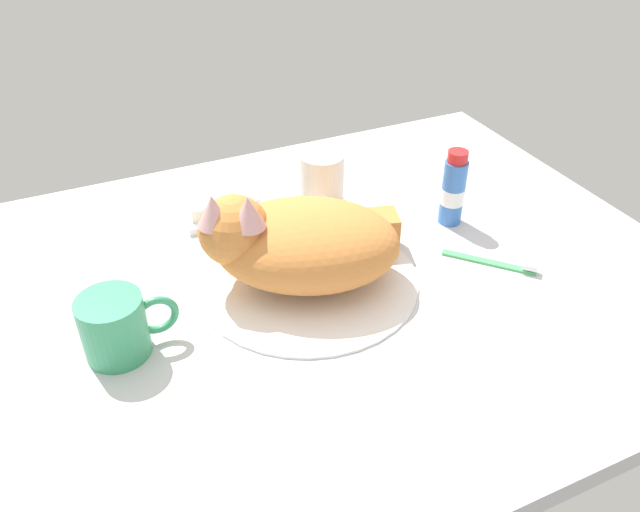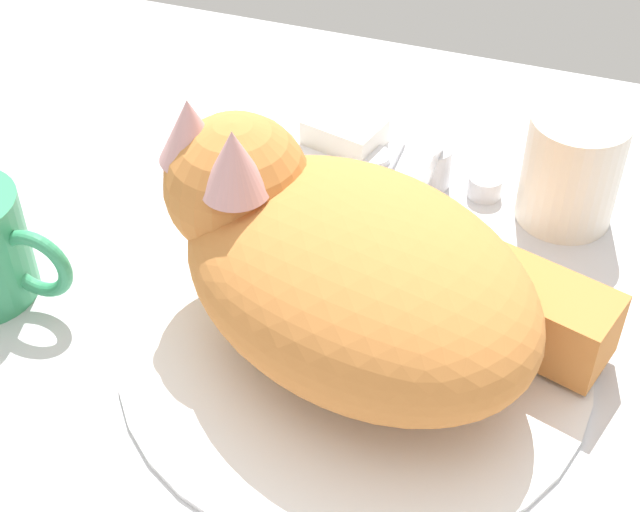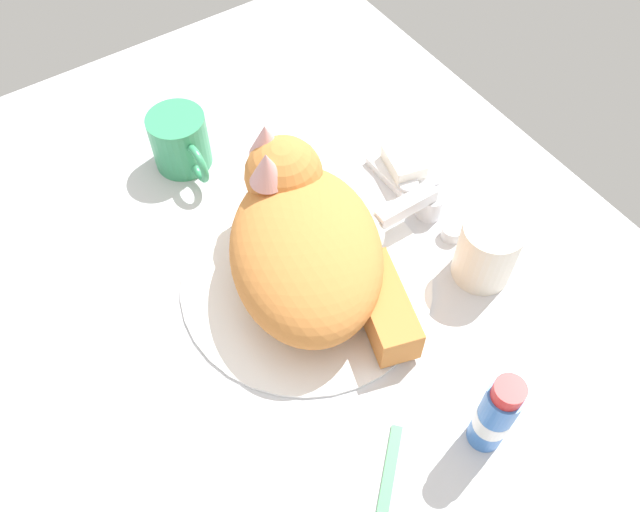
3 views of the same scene
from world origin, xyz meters
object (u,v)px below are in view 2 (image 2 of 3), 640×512
object	(u,v)px
faucet	(425,168)
rinse_cup	(572,169)
soap_bar	(345,132)
cat	(343,262)

from	to	relation	value
faucet	rinse_cup	world-z (taller)	rinse_cup
faucet	soap_bar	bearing A→B (deg)	158.88
rinse_cup	soap_bar	distance (cm)	18.97
soap_bar	faucet	bearing A→B (deg)	-21.12
cat	soap_bar	xyz separation A→B (cm)	(-6.48, 20.36, -4.56)
cat	rinse_cup	size ratio (longest dim) A/B	3.60
rinse_cup	soap_bar	size ratio (longest dim) A/B	1.45
faucet	rinse_cup	size ratio (longest dim) A/B	1.36
soap_bar	cat	bearing A→B (deg)	-72.35
faucet	cat	xyz separation A→B (cm)	(-1.25, -17.38, 4.40)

